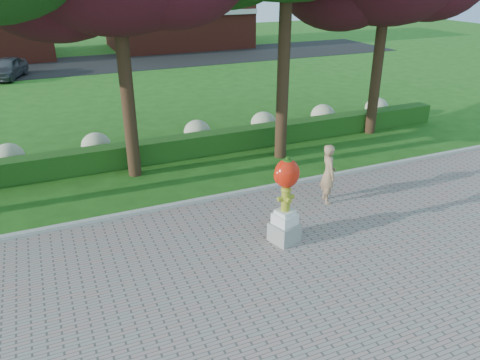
# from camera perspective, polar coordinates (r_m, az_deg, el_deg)

# --- Properties ---
(ground) EXTENTS (100.00, 100.00, 0.00)m
(ground) POSITION_cam_1_polar(r_m,az_deg,el_deg) (12.33, 2.48, -8.15)
(ground) COLOR #205114
(ground) RESTS_ON ground
(walkway) EXTENTS (40.00, 14.00, 0.04)m
(walkway) POSITION_cam_1_polar(r_m,az_deg,el_deg) (9.65, 13.48, -19.65)
(walkway) COLOR gray
(walkway) RESTS_ON ground
(curb) EXTENTS (40.00, 0.18, 0.15)m
(curb) POSITION_cam_1_polar(r_m,az_deg,el_deg) (14.69, -2.60, -2.11)
(curb) COLOR #ADADA5
(curb) RESTS_ON ground
(lawn_hedge) EXTENTS (24.00, 0.70, 0.80)m
(lawn_hedge) POSITION_cam_1_polar(r_m,az_deg,el_deg) (18.06, -7.20, 4.04)
(lawn_hedge) COLOR #164D16
(lawn_hedge) RESTS_ON ground
(hydrangea_row) EXTENTS (20.10, 1.10, 0.99)m
(hydrangea_row) POSITION_cam_1_polar(r_m,az_deg,el_deg) (19.07, -6.45, 5.66)
(hydrangea_row) COLOR #B2B288
(hydrangea_row) RESTS_ON ground
(street) EXTENTS (50.00, 8.00, 0.02)m
(street) POSITION_cam_1_polar(r_m,az_deg,el_deg) (38.17, -16.61, 13.45)
(street) COLOR black
(street) RESTS_ON ground
(building_right) EXTENTS (12.00, 8.00, 6.40)m
(building_right) POSITION_cam_1_polar(r_m,az_deg,el_deg) (45.24, -7.65, 19.87)
(building_right) COLOR maroon
(building_right) RESTS_ON ground
(hydrant_sculpture) EXTENTS (0.80, 0.80, 2.39)m
(hydrant_sculpture) POSITION_cam_1_polar(r_m,az_deg,el_deg) (11.94, 5.60, -2.21)
(hydrant_sculpture) COLOR gray
(hydrant_sculpture) RESTS_ON walkway
(woman) EXTENTS (0.60, 0.77, 1.86)m
(woman) POSITION_cam_1_polar(r_m,az_deg,el_deg) (14.38, 10.72, 0.78)
(woman) COLOR #9E7C5A
(woman) RESTS_ON walkway
(parked_car) EXTENTS (2.85, 4.26, 1.35)m
(parked_car) POSITION_cam_1_polar(r_m,az_deg,el_deg) (34.86, -26.52, 12.13)
(parked_car) COLOR #45464D
(parked_car) RESTS_ON street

